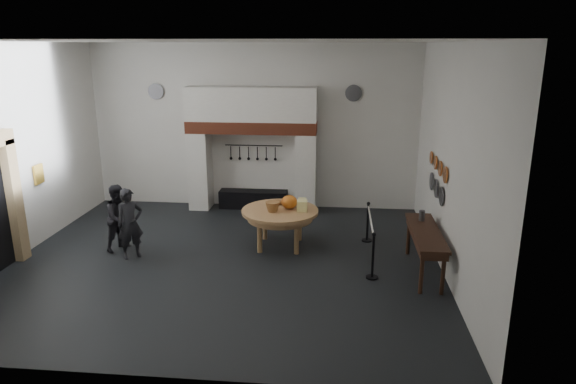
# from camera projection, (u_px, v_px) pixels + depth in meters

# --- Properties ---
(floor) EXTENTS (9.00, 8.00, 0.02)m
(floor) POSITION_uv_depth(u_px,v_px,m) (226.00, 261.00, 10.93)
(floor) COLOR black
(floor) RESTS_ON ground
(ceiling) EXTENTS (9.00, 8.00, 0.02)m
(ceiling) POSITION_uv_depth(u_px,v_px,m) (218.00, 41.00, 9.69)
(ceiling) COLOR silver
(ceiling) RESTS_ON wall_back
(wall_back) EXTENTS (9.00, 0.02, 4.50)m
(wall_back) POSITION_uv_depth(u_px,v_px,m) (254.00, 127.00, 14.13)
(wall_back) COLOR silver
(wall_back) RESTS_ON floor
(wall_front) EXTENTS (9.00, 0.02, 4.50)m
(wall_front) POSITION_uv_depth(u_px,v_px,m) (152.00, 224.00, 6.48)
(wall_front) COLOR silver
(wall_front) RESTS_ON floor
(wall_left) EXTENTS (0.02, 8.00, 4.50)m
(wall_left) POSITION_uv_depth(u_px,v_px,m) (11.00, 153.00, 10.73)
(wall_left) COLOR silver
(wall_left) RESTS_ON floor
(wall_right) EXTENTS (0.02, 8.00, 4.50)m
(wall_right) POSITION_uv_depth(u_px,v_px,m) (451.00, 162.00, 9.89)
(wall_right) COLOR silver
(wall_right) RESTS_ON floor
(chimney_pier_left) EXTENTS (0.55, 0.70, 2.15)m
(chimney_pier_left) POSITION_uv_depth(u_px,v_px,m) (200.00, 170.00, 14.26)
(chimney_pier_left) COLOR silver
(chimney_pier_left) RESTS_ON floor
(chimney_pier_right) EXTENTS (0.55, 0.70, 2.15)m
(chimney_pier_right) POSITION_uv_depth(u_px,v_px,m) (306.00, 173.00, 13.99)
(chimney_pier_right) COLOR silver
(chimney_pier_right) RESTS_ON floor
(hearth_brick_band) EXTENTS (3.50, 0.72, 0.32)m
(hearth_brick_band) POSITION_uv_depth(u_px,v_px,m) (252.00, 127.00, 13.78)
(hearth_brick_band) COLOR #9E442B
(hearth_brick_band) RESTS_ON chimney_pier_left
(chimney_hood) EXTENTS (3.50, 0.70, 0.90)m
(chimney_hood) POSITION_uv_depth(u_px,v_px,m) (251.00, 104.00, 13.61)
(chimney_hood) COLOR silver
(chimney_hood) RESTS_ON hearth_brick_band
(iron_range) EXTENTS (1.90, 0.45, 0.50)m
(iron_range) POSITION_uv_depth(u_px,v_px,m) (254.00, 199.00, 14.42)
(iron_range) COLOR black
(iron_range) RESTS_ON floor
(utensil_rail) EXTENTS (1.60, 0.02, 0.02)m
(utensil_rail) POSITION_uv_depth(u_px,v_px,m) (254.00, 145.00, 14.20)
(utensil_rail) COLOR black
(utensil_rail) RESTS_ON wall_back
(door_jamb_far) EXTENTS (0.22, 0.30, 2.60)m
(door_jamb_far) POSITION_uv_depth(u_px,v_px,m) (14.00, 201.00, 10.69)
(door_jamb_far) COLOR tan
(door_jamb_far) RESTS_ON floor
(wall_plaque) EXTENTS (0.05, 0.34, 0.44)m
(wall_plaque) POSITION_uv_depth(u_px,v_px,m) (39.00, 174.00, 11.67)
(wall_plaque) COLOR gold
(wall_plaque) RESTS_ON wall_left
(work_table) EXTENTS (1.93, 1.93, 0.07)m
(work_table) POSITION_uv_depth(u_px,v_px,m) (280.00, 211.00, 11.51)
(work_table) COLOR tan
(work_table) RESTS_ON floor
(pumpkin) EXTENTS (0.36, 0.36, 0.31)m
(pumpkin) POSITION_uv_depth(u_px,v_px,m) (289.00, 202.00, 11.53)
(pumpkin) COLOR orange
(pumpkin) RESTS_ON work_table
(cheese_block_big) EXTENTS (0.22, 0.22, 0.24)m
(cheese_block_big) POSITION_uv_depth(u_px,v_px,m) (302.00, 206.00, 11.37)
(cheese_block_big) COLOR #F3EC91
(cheese_block_big) RESTS_ON work_table
(cheese_block_small) EXTENTS (0.18, 0.18, 0.20)m
(cheese_block_small) POSITION_uv_depth(u_px,v_px,m) (302.00, 203.00, 11.67)
(cheese_block_small) COLOR #DCD183
(cheese_block_small) RESTS_ON work_table
(wicker_basket) EXTENTS (0.36, 0.36, 0.22)m
(wicker_basket) POSITION_uv_depth(u_px,v_px,m) (272.00, 207.00, 11.34)
(wicker_basket) COLOR #A1663B
(wicker_basket) RESTS_ON work_table
(bread_loaf) EXTENTS (0.31, 0.18, 0.13)m
(bread_loaf) POSITION_uv_depth(u_px,v_px,m) (277.00, 202.00, 11.83)
(bread_loaf) COLOR #A6793B
(bread_loaf) RESTS_ON work_table
(visitor_near) EXTENTS (0.66, 0.64, 1.53)m
(visitor_near) POSITION_uv_depth(u_px,v_px,m) (130.00, 224.00, 10.93)
(visitor_near) COLOR black
(visitor_near) RESTS_ON floor
(visitor_far) EXTENTS (0.85, 0.91, 1.50)m
(visitor_far) POSITION_uv_depth(u_px,v_px,m) (120.00, 218.00, 11.36)
(visitor_far) COLOR black
(visitor_far) RESTS_ON floor
(side_table) EXTENTS (0.55, 2.20, 0.06)m
(side_table) POSITION_uv_depth(u_px,v_px,m) (426.00, 232.00, 10.14)
(side_table) COLOR #351C13
(side_table) RESTS_ON floor
(pewter_jug) EXTENTS (0.12, 0.12, 0.22)m
(pewter_jug) POSITION_uv_depth(u_px,v_px,m) (422.00, 216.00, 10.68)
(pewter_jug) COLOR #48474C
(pewter_jug) RESTS_ON side_table
(copper_pan_a) EXTENTS (0.03, 0.34, 0.34)m
(copper_pan_a) POSITION_uv_depth(u_px,v_px,m) (445.00, 175.00, 10.17)
(copper_pan_a) COLOR #C6662D
(copper_pan_a) RESTS_ON wall_right
(copper_pan_b) EXTENTS (0.03, 0.32, 0.32)m
(copper_pan_b) POSITION_uv_depth(u_px,v_px,m) (440.00, 169.00, 10.69)
(copper_pan_b) COLOR #C6662D
(copper_pan_b) RESTS_ON wall_right
(copper_pan_c) EXTENTS (0.03, 0.30, 0.30)m
(copper_pan_c) POSITION_uv_depth(u_px,v_px,m) (436.00, 163.00, 11.22)
(copper_pan_c) COLOR #C6662D
(copper_pan_c) RESTS_ON wall_right
(copper_pan_d) EXTENTS (0.03, 0.28, 0.28)m
(copper_pan_d) POSITION_uv_depth(u_px,v_px,m) (431.00, 157.00, 11.75)
(copper_pan_d) COLOR #C6662D
(copper_pan_d) RESTS_ON wall_right
(pewter_plate_left) EXTENTS (0.03, 0.40, 0.40)m
(pewter_plate_left) POSITION_uv_depth(u_px,v_px,m) (441.00, 196.00, 10.50)
(pewter_plate_left) COLOR #4C4C51
(pewter_plate_left) RESTS_ON wall_right
(pewter_plate_mid) EXTENTS (0.03, 0.40, 0.40)m
(pewter_plate_mid) POSITION_uv_depth(u_px,v_px,m) (436.00, 188.00, 11.07)
(pewter_plate_mid) COLOR #4C4C51
(pewter_plate_mid) RESTS_ON wall_right
(pewter_plate_right) EXTENTS (0.03, 0.40, 0.40)m
(pewter_plate_right) POSITION_uv_depth(u_px,v_px,m) (431.00, 181.00, 11.65)
(pewter_plate_right) COLOR #4C4C51
(pewter_plate_right) RESTS_ON wall_right
(pewter_plate_back_left) EXTENTS (0.44, 0.03, 0.44)m
(pewter_plate_back_left) POSITION_uv_depth(u_px,v_px,m) (156.00, 91.00, 14.08)
(pewter_plate_back_left) COLOR #4C4C51
(pewter_plate_back_left) RESTS_ON wall_back
(pewter_plate_back_right) EXTENTS (0.44, 0.03, 0.44)m
(pewter_plate_back_right) POSITION_uv_depth(u_px,v_px,m) (354.00, 93.00, 13.58)
(pewter_plate_back_right) COLOR #4C4C51
(pewter_plate_back_right) RESTS_ON wall_back
(barrier_post_near) EXTENTS (0.05, 0.05, 0.90)m
(barrier_post_near) POSITION_uv_depth(u_px,v_px,m) (373.00, 257.00, 10.01)
(barrier_post_near) COLOR black
(barrier_post_near) RESTS_ON floor
(barrier_post_far) EXTENTS (0.05, 0.05, 0.90)m
(barrier_post_far) POSITION_uv_depth(u_px,v_px,m) (368.00, 223.00, 11.92)
(barrier_post_far) COLOR black
(barrier_post_far) RESTS_ON floor
(barrier_rope) EXTENTS (0.04, 2.00, 0.04)m
(barrier_rope) POSITION_uv_depth(u_px,v_px,m) (371.00, 221.00, 10.85)
(barrier_rope) COLOR silver
(barrier_rope) RESTS_ON barrier_post_near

